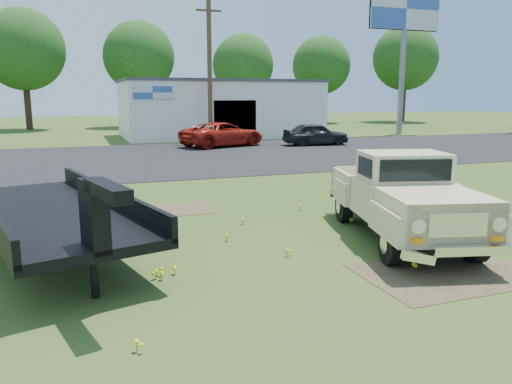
# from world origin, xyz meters

# --- Properties ---
(ground) EXTENTS (140.00, 140.00, 0.00)m
(ground) POSITION_xyz_m (0.00, 0.00, 0.00)
(ground) COLOR #2B4B18
(ground) RESTS_ON ground
(asphalt_lot) EXTENTS (90.00, 14.00, 0.02)m
(asphalt_lot) POSITION_xyz_m (0.00, 15.00, 0.00)
(asphalt_lot) COLOR black
(asphalt_lot) RESTS_ON ground
(dirt_patch_a) EXTENTS (3.00, 2.00, 0.01)m
(dirt_patch_a) POSITION_xyz_m (1.50, -3.00, 0.00)
(dirt_patch_a) COLOR #443A24
(dirt_patch_a) RESTS_ON ground
(dirt_patch_b) EXTENTS (2.20, 1.60, 0.01)m
(dirt_patch_b) POSITION_xyz_m (-2.00, 3.50, 0.00)
(dirt_patch_b) COLOR #443A24
(dirt_patch_b) RESTS_ON ground
(commercial_building) EXTENTS (14.20, 8.20, 4.15)m
(commercial_building) POSITION_xyz_m (6.00, 26.99, 2.10)
(commercial_building) COLOR white
(commercial_building) RESTS_ON ground
(billboard) EXTENTS (6.10, 0.45, 11.05)m
(billboard) POSITION_xyz_m (20.00, 24.04, 8.54)
(billboard) COLOR slate
(billboard) RESTS_ON ground
(utility_pole_mid) EXTENTS (1.60, 0.30, 9.00)m
(utility_pole_mid) POSITION_xyz_m (4.00, 22.00, 4.60)
(utility_pole_mid) COLOR #463720
(utility_pole_mid) RESTS_ON ground
(treeline_c) EXTENTS (7.04, 7.04, 10.47)m
(treeline_c) POSITION_xyz_m (-8.00, 39.50, 6.93)
(treeline_c) COLOR #342117
(treeline_c) RESTS_ON ground
(treeline_d) EXTENTS (6.72, 6.72, 10.00)m
(treeline_d) POSITION_xyz_m (2.00, 40.50, 6.62)
(treeline_d) COLOR #342117
(treeline_d) RESTS_ON ground
(treeline_e) EXTENTS (6.08, 6.08, 9.04)m
(treeline_e) POSITION_xyz_m (12.00, 39.00, 5.98)
(treeline_e) COLOR #342117
(treeline_e) RESTS_ON ground
(treeline_f) EXTENTS (6.40, 6.40, 9.52)m
(treeline_f) POSITION_xyz_m (22.00, 41.50, 6.30)
(treeline_f) COLOR #342117
(treeline_f) RESTS_ON ground
(treeline_g) EXTENTS (7.36, 7.36, 10.95)m
(treeline_g) POSITION_xyz_m (32.00, 40.00, 7.25)
(treeline_g) COLOR #342117
(treeline_g) RESTS_ON ground
(vintage_pickup_truck) EXTENTS (3.23, 5.49, 1.87)m
(vintage_pickup_truck) POSITION_xyz_m (2.00, -0.93, 0.93)
(vintage_pickup_truck) COLOR tan
(vintage_pickup_truck) RESTS_ON ground
(flatbed_trailer) EXTENTS (3.97, 7.29, 1.89)m
(flatbed_trailer) POSITION_xyz_m (-4.91, 0.55, 0.95)
(flatbed_trailer) COLOR black
(flatbed_trailer) RESTS_ON ground
(red_pickup) EXTENTS (5.67, 3.96, 1.44)m
(red_pickup) POSITION_xyz_m (4.02, 19.28, 0.72)
(red_pickup) COLOR #9C1B0E
(red_pickup) RESTS_ON ground
(dark_sedan) EXTENTS (4.14, 1.99, 1.36)m
(dark_sedan) POSITION_xyz_m (9.61, 18.09, 0.68)
(dark_sedan) COLOR black
(dark_sedan) RESTS_ON ground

